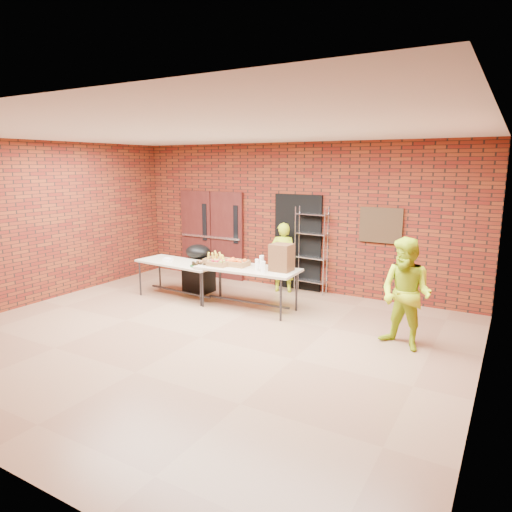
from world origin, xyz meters
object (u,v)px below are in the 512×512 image
at_px(volunteer_woman, 283,257).
at_px(covered_grill, 199,268).
at_px(table_right, 248,271).
at_px(table_left, 179,265).
at_px(coffee_dispenser, 282,258).
at_px(volunteer_man, 406,294).
at_px(wire_rack, 311,250).

bearing_deg(volunteer_woman, covered_grill, 11.30).
distance_m(table_right, covered_grill, 1.64).
bearing_deg(table_left, volunteer_woman, 45.92).
relative_size(table_right, volunteer_woman, 1.32).
bearing_deg(coffee_dispenser, table_right, -173.15).
bearing_deg(coffee_dispenser, volunteer_man, -13.19).
xyz_separation_m(table_left, coffee_dispenser, (2.30, 0.13, 0.37)).
bearing_deg(volunteer_man, table_left, -165.49).
height_order(wire_rack, volunteer_man, wire_rack).
relative_size(coffee_dispenser, volunteer_man, 0.30).
xyz_separation_m(table_right, covered_grill, (-1.54, 0.50, -0.22)).
bearing_deg(wire_rack, table_left, -138.46).
distance_m(wire_rack, covered_grill, 2.46).
xyz_separation_m(covered_grill, volunteer_woman, (1.58, 0.92, 0.24)).
distance_m(table_left, table_right, 1.63).
relative_size(table_right, volunteer_man, 1.18).
relative_size(table_right, coffee_dispenser, 3.99).
xyz_separation_m(wire_rack, volunteer_man, (2.43, -2.11, -0.09)).
xyz_separation_m(table_left, covered_grill, (0.08, 0.55, -0.17)).
xyz_separation_m(table_right, volunteer_man, (3.02, -0.47, 0.10)).
xyz_separation_m(table_right, coffee_dispenser, (0.68, 0.08, 0.32)).
bearing_deg(covered_grill, coffee_dispenser, -8.13).
relative_size(wire_rack, coffee_dispenser, 3.71).
bearing_deg(volunteer_woman, volunteer_man, 128.79).
height_order(table_right, coffee_dispenser, coffee_dispenser).
bearing_deg(volunteer_woman, table_left, 22.50).
bearing_deg(wire_rack, coffee_dispenser, -82.69).
distance_m(wire_rack, volunteer_man, 3.22).
bearing_deg(volunteer_woman, table_right, 69.51).
bearing_deg(table_right, volunteer_man, -11.09).
height_order(covered_grill, volunteer_woman, volunteer_woman).
distance_m(coffee_dispenser, volunteer_woman, 1.51).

